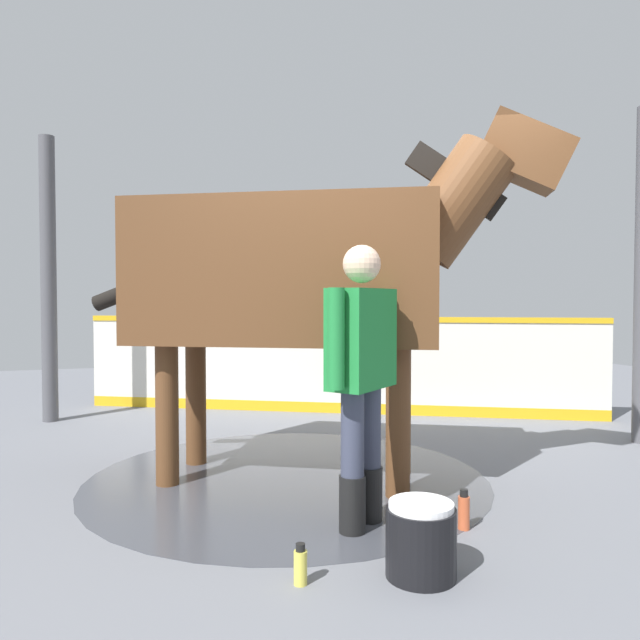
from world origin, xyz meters
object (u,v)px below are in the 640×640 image
horse (303,272)px  bottle_shampoo (300,566)px  bottle_spray (464,511)px  handler (362,367)px  wash_bucket (421,540)px

horse → bottle_shampoo: size_ratio=16.72×
bottle_spray → handler: bearing=157.3°
horse → wash_bucket: 2.09m
wash_bucket → bottle_spray: wash_bucket is taller
horse → handler: (0.06, -0.96, -0.58)m
handler → wash_bucket: size_ratio=4.56×
handler → wash_bucket: handler is taller
horse → bottle_spray: 1.92m
bottle_shampoo → bottle_spray: 1.11m
handler → bottle_spray: 1.00m
wash_bucket → bottle_spray: 0.67m
horse → bottle_shampoo: (-0.47, -1.52, -1.41)m
handler → bottle_shampoo: bearing=97.1°
wash_bucket → handler: bearing=92.7°
horse → bottle_spray: (0.59, -1.18, -1.39)m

